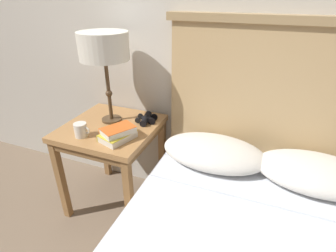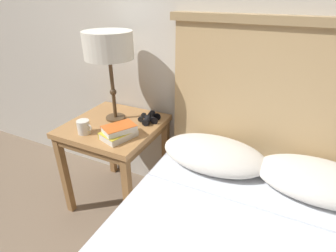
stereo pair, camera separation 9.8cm
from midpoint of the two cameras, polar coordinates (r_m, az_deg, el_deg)
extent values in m
cube|color=beige|center=(1.65, 10.25, 22.87)|extent=(8.00, 0.06, 2.60)
cube|color=#AD7A47|center=(1.76, -10.17, 0.00)|extent=(0.58, 0.58, 0.04)
cube|color=brown|center=(1.78, -10.05, -1.23)|extent=(0.55, 0.55, 0.05)
cube|color=olive|center=(1.92, -20.16, -10.19)|extent=(0.04, 0.04, 0.61)
cube|color=olive|center=(1.65, -6.92, -15.55)|extent=(0.04, 0.04, 0.61)
cube|color=olive|center=(2.22, -11.13, -3.29)|extent=(0.04, 0.04, 0.61)
cube|color=olive|center=(2.00, 0.88, -6.61)|extent=(0.04, 0.04, 0.61)
cube|color=white|center=(1.47, 20.26, -12.61)|extent=(1.10, 0.28, 0.01)
cube|color=tan|center=(1.70, 22.45, -2.35)|extent=(1.21, 0.06, 1.27)
cube|color=#A4865B|center=(1.51, 27.11, 19.82)|extent=(1.26, 0.10, 0.04)
ellipsoid|color=silver|center=(1.54, 11.69, -6.03)|extent=(0.60, 0.36, 0.15)
ellipsoid|color=silver|center=(1.54, 31.49, -10.05)|extent=(0.60, 0.36, 0.15)
cylinder|color=#4C3823|center=(1.81, -9.82, 1.81)|extent=(0.13, 0.13, 0.01)
cylinder|color=#4C3823|center=(1.74, -10.35, 7.87)|extent=(0.02, 0.02, 0.39)
sphere|color=#4C3823|center=(1.74, -10.30, 7.27)|extent=(0.04, 0.04, 0.04)
cylinder|color=silver|center=(1.67, -11.18, 16.90)|extent=(0.30, 0.30, 0.16)
cube|color=silver|center=(1.57, -8.90, -1.89)|extent=(0.19, 0.22, 0.04)
cube|color=gold|center=(1.56, -8.96, -1.21)|extent=(0.19, 0.23, 0.00)
cube|color=gold|center=(1.62, -10.41, -1.06)|extent=(0.07, 0.19, 0.04)
cube|color=silver|center=(1.55, -8.80, -0.64)|extent=(0.19, 0.21, 0.03)
cube|color=orange|center=(1.54, -8.85, -0.03)|extent=(0.19, 0.22, 0.00)
cube|color=orange|center=(1.59, -9.75, 0.18)|extent=(0.10, 0.16, 0.04)
cylinder|color=black|center=(1.72, -2.88, 1.26)|extent=(0.06, 0.10, 0.04)
cylinder|color=black|center=(1.71, -1.35, 1.09)|extent=(0.05, 0.02, 0.05)
cylinder|color=black|center=(1.73, -4.38, 1.43)|extent=(0.04, 0.02, 0.04)
cylinder|color=black|center=(1.77, -2.27, 2.14)|extent=(0.06, 0.10, 0.04)
cylinder|color=black|center=(1.76, -0.79, 1.98)|extent=(0.05, 0.02, 0.05)
cylinder|color=black|center=(1.79, -3.73, 2.31)|extent=(0.04, 0.02, 0.04)
cube|color=black|center=(1.74, -2.57, 1.94)|extent=(0.06, 0.05, 0.01)
cylinder|color=black|center=(1.74, -2.58, 2.07)|extent=(0.02, 0.01, 0.02)
cylinder|color=silver|center=(1.65, -16.31, -0.22)|extent=(0.08, 0.08, 0.08)
torus|color=silver|center=(1.62, -15.21, -0.39)|extent=(0.05, 0.01, 0.05)
camera|label=1|loc=(0.05, -88.10, 0.98)|focal=28.00mm
camera|label=2|loc=(0.05, 91.90, -0.98)|focal=28.00mm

